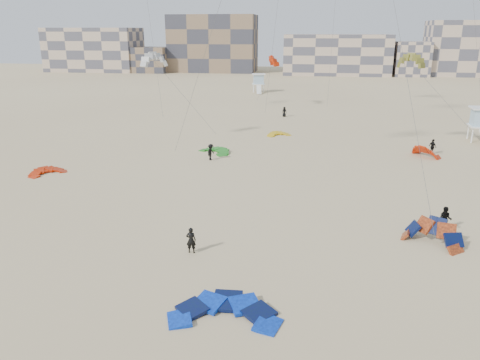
# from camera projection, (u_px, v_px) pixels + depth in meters

# --- Properties ---
(ground) EXTENTS (320.00, 320.00, 0.00)m
(ground) POSITION_uv_depth(u_px,v_px,m) (239.00, 277.00, 26.32)
(ground) COLOR #CCB989
(ground) RESTS_ON ground
(kite_ground_blue) EXTENTS (5.14, 5.39, 1.48)m
(kite_ground_blue) POSITION_uv_depth(u_px,v_px,m) (225.00, 317.00, 22.65)
(kite_ground_blue) COLOR blue
(kite_ground_blue) RESTS_ON ground
(kite_ground_orange) EXTENTS (5.42, 5.41, 3.93)m
(kite_ground_orange) POSITION_uv_depth(u_px,v_px,m) (431.00, 244.00, 30.40)
(kite_ground_orange) COLOR #CF4D1D
(kite_ground_orange) RESTS_ON ground
(kite_ground_red) EXTENTS (4.81, 4.78, 1.66)m
(kite_ground_red) POSITION_uv_depth(u_px,v_px,m) (47.00, 174.00, 45.22)
(kite_ground_red) COLOR #E03E08
(kite_ground_red) RESTS_ON ground
(kite_ground_green) EXTENTS (5.24, 5.29, 1.22)m
(kite_ground_green) POSITION_uv_depth(u_px,v_px,m) (215.00, 152.00, 53.10)
(kite_ground_green) COLOR #1C8819
(kite_ground_green) RESTS_ON ground
(kite_ground_red_far) EXTENTS (4.72, 4.71, 3.42)m
(kite_ground_red_far) POSITION_uv_depth(u_px,v_px,m) (426.00, 156.00, 51.37)
(kite_ground_red_far) COLOR #E03E08
(kite_ground_red_far) RESTS_ON ground
(kite_ground_yellow) EXTENTS (4.09, 4.16, 1.34)m
(kite_ground_yellow) POSITION_uv_depth(u_px,v_px,m) (279.00, 135.00, 61.62)
(kite_ground_yellow) COLOR yellow
(kite_ground_yellow) RESTS_ON ground
(kitesurfer_main) EXTENTS (0.63, 0.43, 1.68)m
(kitesurfer_main) POSITION_uv_depth(u_px,v_px,m) (191.00, 240.00, 28.91)
(kitesurfer_main) COLOR black
(kitesurfer_main) RESTS_ON ground
(kitesurfer_b) EXTENTS (1.05, 0.95, 1.76)m
(kitesurfer_b) POSITION_uv_depth(u_px,v_px,m) (445.00, 219.00, 32.04)
(kitesurfer_b) COLOR black
(kitesurfer_b) RESTS_ON ground
(kitesurfer_c) EXTENTS (0.95, 1.27, 1.74)m
(kitesurfer_c) POSITION_uv_depth(u_px,v_px,m) (211.00, 152.00, 49.73)
(kitesurfer_c) COLOR black
(kitesurfer_c) RESTS_ON ground
(kitesurfer_d) EXTENTS (0.90, 1.07, 1.72)m
(kitesurfer_d) POSITION_uv_depth(u_px,v_px,m) (433.00, 147.00, 52.05)
(kitesurfer_d) COLOR black
(kitesurfer_d) RESTS_ON ground
(kitesurfer_e) EXTENTS (0.89, 0.71, 1.58)m
(kitesurfer_e) POSITION_uv_depth(u_px,v_px,m) (284.00, 112.00, 74.77)
(kitesurfer_e) COLOR black
(kitesurfer_e) RESTS_ON ground
(kite_fly_grey) EXTENTS (9.32, 4.52, 10.11)m
(kite_fly_grey) POSITION_uv_depth(u_px,v_px,m) (154.00, 61.00, 54.71)
(kite_fly_grey) COLOR silver
(kite_fly_grey) RESTS_ON ground
(kite_fly_olive) EXTENTS (10.25, 6.29, 9.89)m
(kite_fly_olive) POSITION_uv_depth(u_px,v_px,m) (411.00, 62.00, 51.31)
(kite_fly_olive) COLOR brown
(kite_fly_olive) RESTS_ON ground
(kite_fly_red) EXTENTS (5.15, 4.24, 8.53)m
(kite_fly_red) POSITION_uv_depth(u_px,v_px,m) (274.00, 62.00, 81.36)
(kite_fly_red) COLOR #E03E08
(kite_fly_red) RESTS_ON ground
(lifeguard_tower_far) EXTENTS (3.27, 5.75, 4.04)m
(lifeguard_tower_far) POSITION_uv_depth(u_px,v_px,m) (259.00, 83.00, 103.78)
(lifeguard_tower_far) COLOR white
(lifeguard_tower_far) RESTS_ON ground
(condo_west_a) EXTENTS (30.00, 15.00, 14.00)m
(condo_west_a) POSITION_uv_depth(u_px,v_px,m) (94.00, 50.00, 156.82)
(condo_west_a) COLOR #C2A78E
(condo_west_a) RESTS_ON ground
(condo_west_b) EXTENTS (28.00, 14.00, 18.00)m
(condo_west_b) POSITION_uv_depth(u_px,v_px,m) (213.00, 44.00, 154.05)
(condo_west_b) COLOR #7D644B
(condo_west_b) RESTS_ON ground
(condo_mid) EXTENTS (32.00, 16.00, 12.00)m
(condo_mid) POSITION_uv_depth(u_px,v_px,m) (337.00, 55.00, 145.28)
(condo_mid) COLOR #C2A78E
(condo_mid) RESTS_ON ground
(condo_east) EXTENTS (26.00, 14.00, 16.00)m
(condo_east) POSITION_uv_depth(u_px,v_px,m) (472.00, 48.00, 140.62)
(condo_east) COLOR #C2A78E
(condo_east) RESTS_ON ground
(condo_fill_left) EXTENTS (12.00, 10.00, 8.00)m
(condo_fill_left) POSITION_uv_depth(u_px,v_px,m) (150.00, 60.00, 152.89)
(condo_fill_left) COLOR #7D644B
(condo_fill_left) RESTS_ON ground
(condo_fill_right) EXTENTS (10.00, 10.00, 10.00)m
(condo_fill_right) POSITION_uv_depth(u_px,v_px,m) (411.00, 59.00, 140.44)
(condo_fill_right) COLOR #C2A78E
(condo_fill_right) RESTS_ON ground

